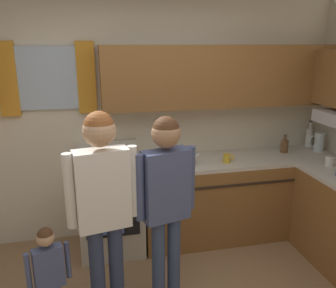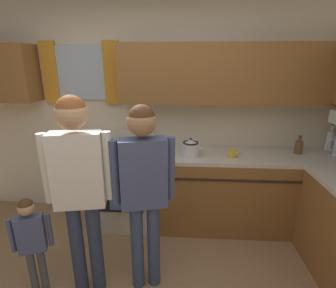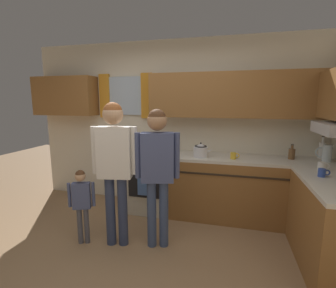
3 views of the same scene
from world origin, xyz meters
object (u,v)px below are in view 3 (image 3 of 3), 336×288
at_px(mug_ceramic_white, 322,166).
at_px(adult_in_plaid, 157,163).
at_px(stove_oven, 152,180).
at_px(adult_holding_child, 115,158).
at_px(mug_cobalt_blue, 322,173).
at_px(mug_mustard_yellow, 234,156).
at_px(small_child, 82,198).
at_px(bottle_squat_brown, 292,154).
at_px(bottle_milk_white, 322,150).
at_px(water_pitcher, 326,153).
at_px(stovetop_kettle, 201,150).

bearing_deg(mug_ceramic_white, adult_in_plaid, -164.10).
xyz_separation_m(stove_oven, adult_holding_child, (-0.09, -1.04, 0.58)).
relative_size(mug_cobalt_blue, mug_mustard_yellow, 0.96).
bearing_deg(small_child, adult_in_plaid, 10.85).
relative_size(bottle_squat_brown, adult_in_plaid, 0.13).
height_order(stove_oven, mug_mustard_yellow, stove_oven).
height_order(stove_oven, mug_cobalt_blue, stove_oven).
relative_size(stove_oven, adult_holding_child, 0.66).
xyz_separation_m(bottle_milk_white, adult_in_plaid, (-1.99, -1.16, -0.02)).
bearing_deg(mug_cobalt_blue, water_pitcher, 69.68).
bearing_deg(stove_oven, water_pitcher, 0.37).
bearing_deg(mug_ceramic_white, small_child, -165.73).
distance_m(bottle_milk_white, adult_in_plaid, 2.30).
distance_m(bottle_milk_white, stovetop_kettle, 1.64).
bearing_deg(stove_oven, stovetop_kettle, -8.57).
relative_size(bottle_milk_white, mug_ceramic_white, 2.49).
relative_size(adult_in_plaid, small_child, 1.77).
distance_m(bottle_milk_white, small_child, 3.19).
xyz_separation_m(water_pitcher, small_child, (-2.85, -1.14, -0.45)).
bearing_deg(bottle_milk_white, mug_ceramic_white, -106.62).
distance_m(bottle_squat_brown, adult_holding_child, 2.34).
height_order(stovetop_kettle, adult_in_plaid, adult_in_plaid).
bearing_deg(bottle_squat_brown, mug_cobalt_blue, -80.77).
height_order(stove_oven, water_pitcher, water_pitcher).
bearing_deg(small_child, stovetop_kettle, 38.87).
height_order(bottle_squat_brown, adult_holding_child, adult_holding_child).
xyz_separation_m(bottle_milk_white, adult_holding_child, (-2.46, -1.25, 0.03)).
bearing_deg(mug_cobalt_blue, bottle_squat_brown, 99.23).
height_order(mug_mustard_yellow, adult_in_plaid, adult_in_plaid).
bearing_deg(bottle_milk_white, bottle_squat_brown, -160.15).
bearing_deg(bottle_squat_brown, stovetop_kettle, -171.76).
xyz_separation_m(bottle_squat_brown, mug_cobalt_blue, (0.13, -0.78, -0.03)).
distance_m(mug_ceramic_white, stovetop_kettle, 1.45).
bearing_deg(small_child, bottle_squat_brown, 25.72).
bearing_deg(bottle_milk_white, mug_cobalt_blue, -106.71).
height_order(adult_holding_child, small_child, adult_holding_child).
distance_m(bottle_squat_brown, mug_cobalt_blue, 0.79).
bearing_deg(mug_mustard_yellow, bottle_milk_white, 15.95).
bearing_deg(water_pitcher, adult_in_plaid, -153.89).
height_order(mug_mustard_yellow, water_pitcher, water_pitcher).
xyz_separation_m(mug_cobalt_blue, mug_ceramic_white, (0.08, 0.27, 0.00)).
distance_m(mug_mustard_yellow, stovetop_kettle, 0.45).
bearing_deg(bottle_milk_white, adult_holding_child, -153.12).
relative_size(mug_cobalt_blue, mug_ceramic_white, 0.91).
distance_m(stovetop_kettle, adult_in_plaid, 0.92).
bearing_deg(mug_ceramic_white, mug_cobalt_blue, -106.92).
distance_m(mug_mustard_yellow, adult_in_plaid, 1.17).
bearing_deg(adult_in_plaid, small_child, -169.15).
height_order(bottle_milk_white, mug_cobalt_blue, bottle_milk_white).
relative_size(stove_oven, bottle_squat_brown, 5.37).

